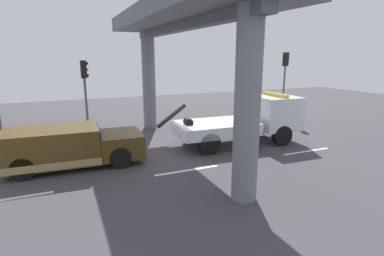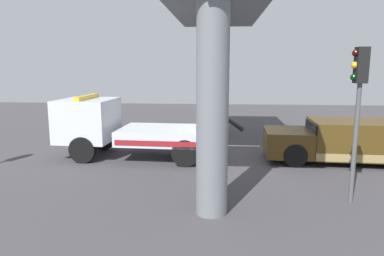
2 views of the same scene
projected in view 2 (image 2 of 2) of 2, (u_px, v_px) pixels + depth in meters
ground_plane at (233, 160)px, 13.89m from camera, size 60.00×40.00×0.10m
lane_stripe_west at (367, 148)px, 15.72m from camera, size 2.60×0.16×0.01m
lane_stripe_mid at (231, 146)px, 16.20m from camera, size 2.60×0.16×0.01m
lane_stripe_east at (103, 143)px, 16.67m from camera, size 2.60×0.16×0.01m
tow_truck_white at (122, 127)px, 14.05m from camera, size 7.30×2.66×2.46m
towed_van_green at (342, 141)px, 13.41m from camera, size 5.29×2.41×1.58m
overpass_structure at (217, 14)px, 12.98m from camera, size 3.60×12.41×6.38m
traffic_light_far at (358, 91)px, 9.00m from camera, size 0.39×0.32×4.07m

